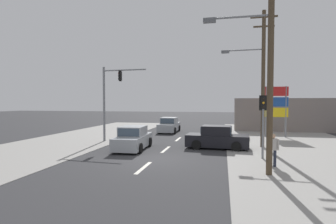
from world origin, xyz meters
The scene contains 16 objects.
ground_plane centered at (0.00, 0.00, 0.00)m, with size 140.00×140.00×0.00m, color #303033.
lane_dash_near centered at (0.00, -2.00, 0.00)m, with size 0.20×2.40×0.01m, color silver.
lane_dash_mid centered at (0.00, 3.00, 0.00)m, with size 0.20×2.40×0.01m, color silver.
lane_dash_far centered at (0.00, 8.00, 0.00)m, with size 0.20×2.40×0.01m, color silver.
kerb_right_verge centered at (9.00, 2.00, 0.01)m, with size 10.00×44.00×0.02m, color gray.
kerb_left_verge centered at (-8.50, 4.00, 0.01)m, with size 8.00×40.00×0.02m, color gray.
utility_pole_foreground_right centered at (5.59, -2.11, 5.15)m, with size 3.78×0.28×9.57m.
utility_pole_midground_right centered at (6.34, 5.24, 5.12)m, with size 3.78×0.37×9.52m.
traffic_signal_mast centered at (-5.13, 5.54, 3.83)m, with size 3.69×0.44×6.00m.
pedestal_signal_right_kerb centered at (5.94, 1.29, 2.42)m, with size 0.44×0.29×3.56m.
shopping_plaza_sign centered at (8.41, 11.09, 2.98)m, with size 2.10×0.16×4.60m.
shopfront_wall_far centered at (11.00, 16.00, 1.80)m, with size 12.00×1.00×3.60m, color gray.
sedan_kerbside_parked centered at (3.36, 4.15, 0.70)m, with size 4.34×2.12×1.56m.
sedan_oncoming_mid centered at (-1.83, 13.00, 0.70)m, with size 1.91×4.25×1.56m.
sedan_oncoming_near centered at (-2.18, 2.65, 0.70)m, with size 2.04×4.31×1.56m.
pedestrian_at_kerb centered at (6.17, -0.51, 0.93)m, with size 0.53×0.34×1.63m.
Camera 1 is at (3.76, -14.05, 3.19)m, focal length 28.00 mm.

